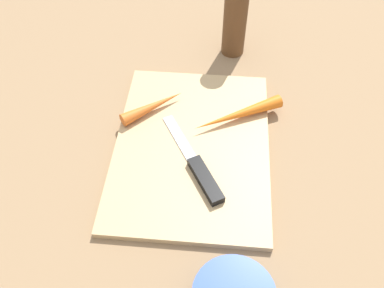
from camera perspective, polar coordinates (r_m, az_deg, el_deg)
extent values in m
plane|color=#8C6D4C|center=(0.70, 0.00, -0.62)|extent=(1.40, 1.40, 0.00)
cube|color=tan|center=(0.70, 0.00, -0.31)|extent=(0.36, 0.26, 0.01)
cube|color=#B7B7BC|center=(0.70, -1.72, 0.82)|extent=(0.10, 0.07, 0.00)
cube|color=black|center=(0.64, 1.89, -5.03)|extent=(0.09, 0.06, 0.01)
cone|color=orange|center=(0.73, 6.41, 4.11)|extent=(0.10, 0.16, 0.02)
cone|color=orange|center=(0.74, -5.45, 5.26)|extent=(0.10, 0.11, 0.02)
cylinder|color=brown|center=(0.85, 6.07, 17.41)|extent=(0.05, 0.05, 0.18)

